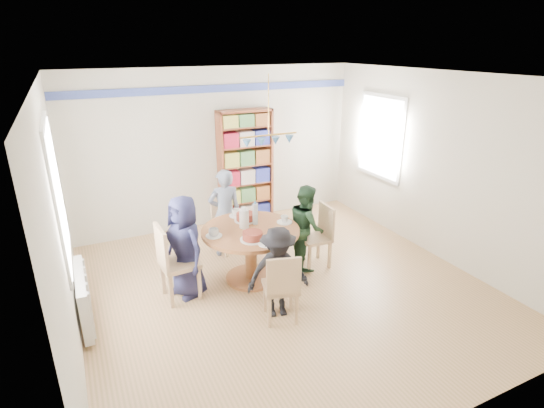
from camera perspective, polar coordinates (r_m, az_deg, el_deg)
ground at (r=5.75m, az=1.77°, el=-11.12°), size 5.00×5.00×0.00m
room_shell at (r=5.74m, az=-4.41°, el=6.69°), size 5.00×5.00×5.00m
radiator at (r=5.35m, az=-24.01°, el=-11.44°), size 0.12×1.00×0.60m
dining_table at (r=5.68m, az=-2.88°, el=-5.15°), size 1.30×1.30×0.75m
chair_left at (r=5.39m, az=-13.27°, el=-7.29°), size 0.47×0.47×1.00m
chair_right at (r=6.11m, az=6.39°, el=-3.88°), size 0.42×0.42×0.91m
chair_far at (r=6.58m, az=-6.25°, el=-2.30°), size 0.46×0.46×0.86m
chair_near at (r=4.87m, az=1.34°, el=-10.88°), size 0.48×0.48×0.88m
person_left at (r=5.42m, az=-11.58°, el=-5.63°), size 0.62×0.76×1.33m
person_right at (r=6.04m, az=4.63°, el=-3.02°), size 0.61×0.70×1.22m
person_far at (r=6.36m, az=-6.36°, el=-1.18°), size 0.52×0.37×1.35m
person_near at (r=4.96m, az=0.81°, el=-9.20°), size 0.80×0.57×1.13m
bookshelf at (r=7.47m, az=-3.58°, el=4.82°), size 0.96×0.29×2.01m
tableware at (r=5.58m, az=-3.28°, el=-2.67°), size 1.22×1.22×0.32m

